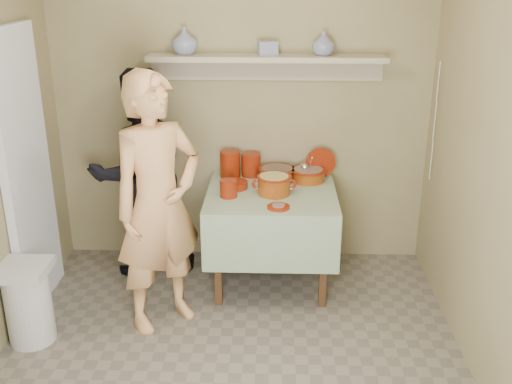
{
  "coord_description": "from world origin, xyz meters",
  "views": [
    {
      "loc": [
        0.27,
        -2.94,
        2.37
      ],
      "look_at": [
        0.15,
        0.75,
        0.95
      ],
      "focal_mm": 42.0,
      "sensor_mm": 36.0,
      "label": 1
    }
  ],
  "objects_px": {
    "person_cook": "(158,204)",
    "person_helper": "(141,175)",
    "cazuela_rice": "(274,183)",
    "serving_table": "(271,205)",
    "trash_bin": "(28,303)"
  },
  "relations": [
    {
      "from": "person_cook",
      "to": "person_helper",
      "type": "bearing_deg",
      "value": 68.92
    },
    {
      "from": "cazuela_rice",
      "to": "person_cook",
      "type": "bearing_deg",
      "value": -145.08
    },
    {
      "from": "person_cook",
      "to": "cazuela_rice",
      "type": "xyz_separation_m",
      "value": [
        0.76,
        0.53,
        -0.04
      ]
    },
    {
      "from": "person_cook",
      "to": "person_helper",
      "type": "relative_size",
      "value": 1.07
    },
    {
      "from": "person_helper",
      "to": "cazuela_rice",
      "type": "bearing_deg",
      "value": 144.85
    },
    {
      "from": "person_cook",
      "to": "serving_table",
      "type": "distance_m",
      "value": 0.99
    },
    {
      "from": "serving_table",
      "to": "trash_bin",
      "type": "xyz_separation_m",
      "value": [
        -1.59,
        -0.87,
        -0.36
      ]
    },
    {
      "from": "serving_table",
      "to": "cazuela_rice",
      "type": "height_order",
      "value": "cazuela_rice"
    },
    {
      "from": "person_helper",
      "to": "trash_bin",
      "type": "relative_size",
      "value": 2.96
    },
    {
      "from": "person_cook",
      "to": "trash_bin",
      "type": "bearing_deg",
      "value": 156.12
    },
    {
      "from": "person_cook",
      "to": "trash_bin",
      "type": "distance_m",
      "value": 1.07
    },
    {
      "from": "person_cook",
      "to": "cazuela_rice",
      "type": "height_order",
      "value": "person_cook"
    },
    {
      "from": "person_helper",
      "to": "trash_bin",
      "type": "distance_m",
      "value": 1.28
    },
    {
      "from": "person_cook",
      "to": "trash_bin",
      "type": "relative_size",
      "value": 3.15
    },
    {
      "from": "serving_table",
      "to": "trash_bin",
      "type": "bearing_deg",
      "value": -151.21
    }
  ]
}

